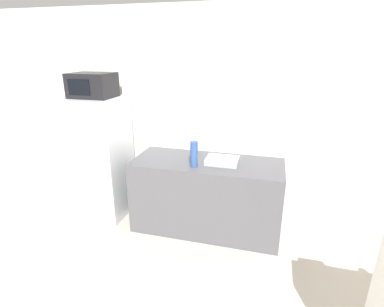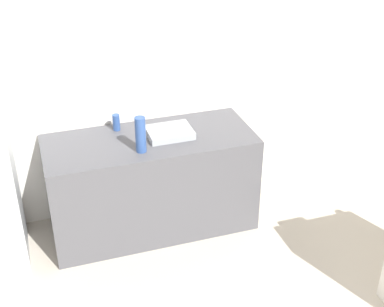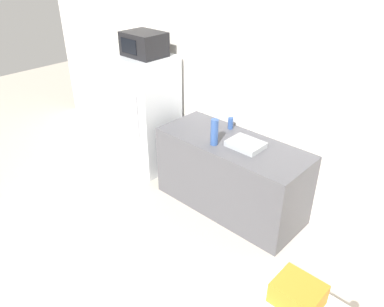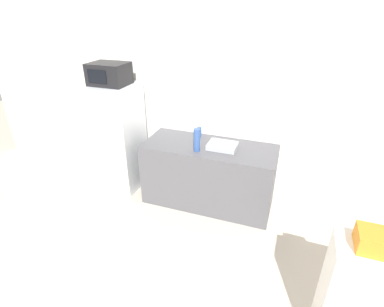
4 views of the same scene
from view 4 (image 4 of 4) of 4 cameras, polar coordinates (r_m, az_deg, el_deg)
wall_back at (r=4.11m, az=5.10°, el=9.18°), size 8.00×0.06×2.60m
refrigerator at (r=4.51m, az=-14.08°, el=2.96°), size 0.65×0.65×1.56m
microwave at (r=4.23m, az=-15.52°, el=14.41°), size 0.50×0.39×0.29m
counter at (r=4.11m, az=3.20°, el=-4.02°), size 1.74×0.71×0.87m
sink_basin at (r=3.85m, az=5.82°, el=1.46°), size 0.37×0.29×0.06m
bottle_tall at (r=3.71m, az=0.93°, el=2.57°), size 0.08×0.08×0.29m
bottle_short at (r=4.15m, az=1.39°, el=4.13°), size 0.06×0.06×0.14m
basket at (r=2.41m, az=31.74°, el=-14.07°), size 0.25×0.22×0.13m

